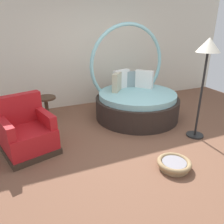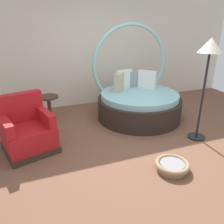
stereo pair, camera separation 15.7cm
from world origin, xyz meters
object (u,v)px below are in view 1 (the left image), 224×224
(round_daybed, at_px, (136,99))
(pet_basket, at_px, (174,164))
(floor_lamp, at_px, (207,55))
(red_armchair, at_px, (27,133))
(side_table, at_px, (46,101))

(round_daybed, distance_m, pet_basket, 2.10)
(floor_lamp, bearing_deg, round_daybed, 113.44)
(round_daybed, relative_size, red_armchair, 2.09)
(pet_basket, bearing_deg, round_daybed, 77.62)
(round_daybed, bearing_deg, side_table, 161.91)
(red_armchair, height_order, pet_basket, red_armchair)
(pet_basket, height_order, floor_lamp, floor_lamp)
(round_daybed, xyz_separation_m, side_table, (-1.92, 0.63, 0.02))
(pet_basket, xyz_separation_m, side_table, (-1.47, 2.65, 0.35))
(pet_basket, bearing_deg, red_armchair, 144.79)
(round_daybed, distance_m, red_armchair, 2.49)
(red_armchair, relative_size, floor_lamp, 0.54)
(pet_basket, bearing_deg, side_table, 119.07)
(red_armchair, height_order, side_table, red_armchair)
(red_armchair, xyz_separation_m, floor_lamp, (2.99, -0.71, 1.20))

